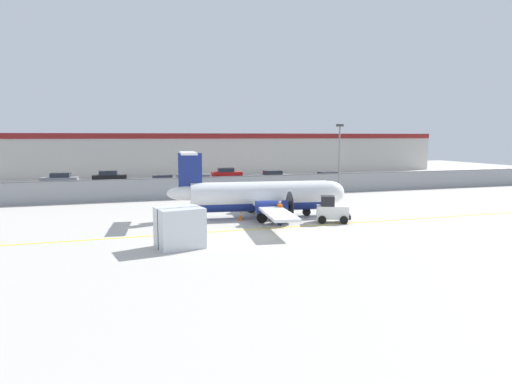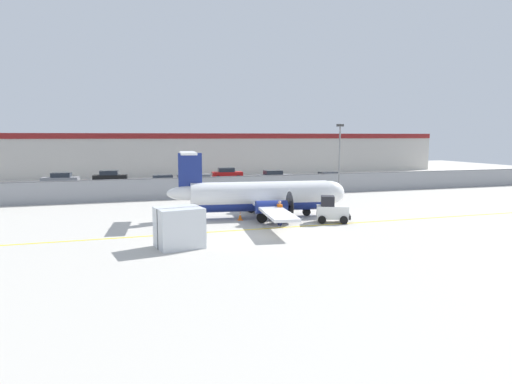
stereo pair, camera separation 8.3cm
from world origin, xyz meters
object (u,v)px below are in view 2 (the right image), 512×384
object	(u,v)px
parked_car_1	(110,177)
parked_car_3	(193,176)
parked_car_4	(227,174)
parked_car_5	(274,177)
traffic_cone_near_left	(303,206)
traffic_cone_near_right	(199,216)
commuter_airplane	(263,196)
traffic_cone_far_right	(324,209)
parked_car_6	(328,178)
parked_car_0	(61,179)
traffic_cone_far_left	(240,216)
apron_light_pole	(340,154)
cargo_container	(179,227)
parked_car_2	(162,182)
baggage_tug	(332,210)
ground_crew_worker	(280,212)

from	to	relation	value
parked_car_1	parked_car_3	size ratio (longest dim) A/B	1.01
parked_car_4	parked_car_5	size ratio (longest dim) A/B	1.03
traffic_cone_near_left	traffic_cone_near_right	size ratio (longest dim) A/B	1.00
commuter_airplane	traffic_cone_far_right	bearing A→B (deg)	12.10
parked_car_3	parked_car_4	bearing A→B (deg)	32.01
commuter_airplane	parked_car_6	bearing A→B (deg)	58.94
traffic_cone_near_left	parked_car_0	bearing A→B (deg)	130.29
traffic_cone_far_left	apron_light_pole	distance (m)	17.39
cargo_container	traffic_cone_far_left	distance (m)	8.69
traffic_cone_far_right	parked_car_2	xyz separation A→B (m)	(-10.62, 19.94, 0.58)
traffic_cone_far_left	parked_car_6	size ratio (longest dim) A/B	0.15
parked_car_3	parked_car_5	xyz separation A→B (m)	(9.76, -3.84, 0.00)
commuter_airplane	baggage_tug	bearing A→B (deg)	-33.57
ground_crew_worker	traffic_cone_near_right	bearing A→B (deg)	123.71
parked_car_1	traffic_cone_far_right	bearing A→B (deg)	-54.65
traffic_cone_far_right	parked_car_4	bearing A→B (deg)	91.36
parked_car_2	ground_crew_worker	bearing A→B (deg)	105.37
ground_crew_worker	traffic_cone_near_left	xyz separation A→B (m)	(4.26, 5.90, -0.64)
traffic_cone_near_left	parked_car_1	size ratio (longest dim) A/B	0.15
baggage_tug	traffic_cone_near_left	world-z (taller)	baggage_tug
traffic_cone_far_right	parked_car_4	xyz separation A→B (m)	(-0.69, 29.07, 0.58)
ground_crew_worker	parked_car_0	distance (m)	34.97
traffic_cone_near_left	parked_car_6	size ratio (longest dim) A/B	0.15
commuter_airplane	cargo_container	size ratio (longest dim) A/B	5.95
traffic_cone_far_left	cargo_container	bearing A→B (deg)	-128.17
traffic_cone_near_right	parked_car_0	bearing A→B (deg)	113.43
parked_car_0	parked_car_5	bearing A→B (deg)	176.59
commuter_airplane	parked_car_0	distance (m)	32.06
parked_car_4	apron_light_pole	distance (m)	21.29
baggage_tug	parked_car_1	world-z (taller)	baggage_tug
parked_car_2	parked_car_6	xyz separation A→B (m)	(19.97, -1.83, 0.00)
traffic_cone_near_right	parked_car_4	distance (m)	30.89
parked_car_0	parked_car_1	world-z (taller)	same
cargo_container	apron_light_pole	xyz separation A→B (m)	(18.76, 17.13, 3.20)
traffic_cone_far_right	parked_car_0	size ratio (longest dim) A/B	0.15
baggage_tug	traffic_cone_near_right	size ratio (longest dim) A/B	4.02
parked_car_0	apron_light_pole	world-z (taller)	apron_light_pole
traffic_cone_near_right	parked_car_2	size ratio (longest dim) A/B	0.15
traffic_cone_far_left	parked_car_0	distance (m)	31.66
traffic_cone_near_right	parked_car_3	world-z (taller)	parked_car_3
commuter_airplane	traffic_cone_near_left	world-z (taller)	commuter_airplane
cargo_container	parked_car_5	xyz separation A→B (m)	(16.46, 30.44, -0.21)
traffic_cone_far_left	parked_car_1	size ratio (longest dim) A/B	0.15
baggage_tug	parked_car_1	bearing A→B (deg)	137.51
parked_car_6	traffic_cone_near_right	bearing A→B (deg)	41.04
cargo_container	parked_car_4	world-z (taller)	cargo_container
cargo_container	parked_car_5	distance (m)	34.60
parked_car_0	parked_car_2	bearing A→B (deg)	154.64
parked_car_6	parked_car_5	bearing A→B (deg)	-41.21
commuter_airplane	parked_car_1	distance (m)	31.22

